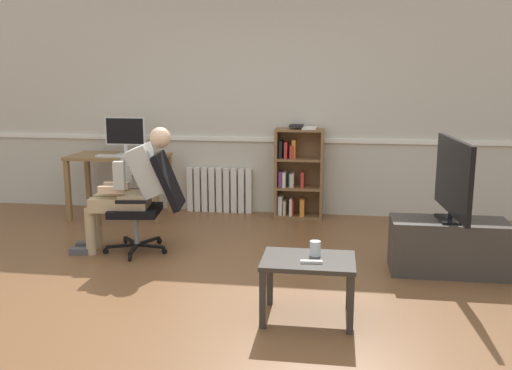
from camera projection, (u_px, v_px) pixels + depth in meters
name	position (u px, v px, depth m)	size (l,w,h in m)	color
ground_plane	(222.00, 290.00, 4.51)	(18.00, 18.00, 0.00)	brown
back_wall	(265.00, 104.00, 6.81)	(12.00, 0.13, 2.70)	beige
computer_desk	(119.00, 164.00, 6.71)	(1.15, 0.62, 0.76)	olive
imac_monitor	(125.00, 133.00, 6.70)	(0.50, 0.14, 0.45)	silver
keyboard	(112.00, 156.00, 6.55)	(0.37, 0.12, 0.02)	silver
computer_mouse	(140.00, 156.00, 6.52)	(0.06, 0.10, 0.03)	white
bookshelf	(296.00, 175.00, 6.72)	(0.57, 0.29, 1.12)	brown
radiator	(219.00, 190.00, 7.00)	(0.82, 0.08, 0.56)	white
office_chair	(150.00, 199.00, 5.39)	(0.79, 0.63, 0.98)	black
person_seated	(131.00, 186.00, 5.36)	(1.00, 0.44, 1.22)	tan
tv_stand	(448.00, 247.00, 4.85)	(0.99, 0.43, 0.47)	#3D3833
tv_screen	(453.00, 178.00, 4.73)	(0.22, 1.03, 0.70)	black
coffee_table	(308.00, 268.00, 3.92)	(0.65, 0.47, 0.44)	#332D28
drinking_glass	(315.00, 248.00, 3.96)	(0.08, 0.08, 0.11)	silver
spare_remote	(312.00, 262.00, 3.81)	(0.04, 0.15, 0.02)	white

